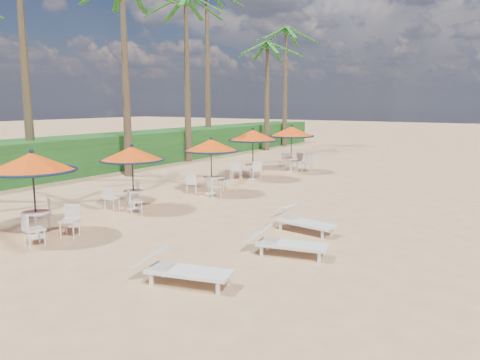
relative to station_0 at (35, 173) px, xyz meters
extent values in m
plane|color=tan|center=(4.87, 0.34, -1.70)|extent=(160.00, 160.00, 0.00)
cube|color=#194716|center=(-8.63, 11.34, -0.80)|extent=(3.00, 40.00, 1.80)
cylinder|color=black|center=(-0.05, -0.02, -0.59)|extent=(0.05, 0.05, 2.23)
cone|color=#E34D13|center=(-0.05, -0.02, 0.29)|extent=(2.23, 2.23, 0.48)
torus|color=#101B31|center=(-0.05, -0.02, 0.06)|extent=(2.23, 2.23, 0.07)
sphere|color=#101B31|center=(-0.05, -0.02, 0.57)|extent=(0.12, 0.12, 0.12)
cylinder|color=silver|center=(-0.05, -0.02, -1.04)|extent=(0.68, 0.68, 0.04)
cylinder|color=silver|center=(-0.05, -0.02, -1.36)|extent=(0.08, 0.08, 0.68)
cylinder|color=black|center=(-0.26, 3.65, -0.66)|extent=(0.05, 0.05, 2.08)
cone|color=#E34D13|center=(-0.26, 3.65, 0.16)|extent=(2.08, 2.08, 0.45)
torus|color=#101B31|center=(-0.26, 3.65, -0.05)|extent=(2.08, 2.08, 0.06)
sphere|color=#101B31|center=(-0.26, 3.65, 0.42)|extent=(0.11, 0.11, 0.11)
cylinder|color=silver|center=(-0.26, 3.65, -1.08)|extent=(0.63, 0.63, 0.04)
cylinder|color=silver|center=(-0.26, 3.65, -1.38)|extent=(0.07, 0.07, 0.63)
cylinder|color=black|center=(0.27, 7.24, -0.64)|extent=(0.05, 0.05, 2.11)
cone|color=#E34D13|center=(0.27, 7.24, 0.18)|extent=(2.11, 2.11, 0.46)
torus|color=#101B31|center=(0.27, 7.24, -0.03)|extent=(2.11, 2.11, 0.06)
sphere|color=#101B31|center=(0.27, 7.24, 0.45)|extent=(0.11, 0.11, 0.11)
cylinder|color=silver|center=(0.27, 7.24, -1.07)|extent=(0.64, 0.64, 0.04)
cylinder|color=silver|center=(0.27, 7.24, -1.38)|extent=(0.07, 0.07, 0.64)
cylinder|color=black|center=(-0.18, 11.03, -0.56)|extent=(0.05, 0.05, 2.27)
cone|color=#E34D13|center=(-0.18, 11.03, 0.33)|extent=(2.27, 2.27, 0.49)
torus|color=#101B31|center=(-0.18, 11.03, 0.10)|extent=(2.27, 2.27, 0.07)
sphere|color=#101B31|center=(-0.18, 11.03, 0.61)|extent=(0.12, 0.12, 0.12)
cylinder|color=silver|center=(-0.18, 11.03, -1.03)|extent=(0.69, 0.69, 0.04)
cylinder|color=silver|center=(-0.18, 11.03, -1.35)|extent=(0.08, 0.08, 0.69)
cylinder|color=black|center=(0.20, 14.13, -0.55)|extent=(0.05, 0.05, 2.30)
cone|color=#E34D13|center=(0.20, 14.13, 0.35)|extent=(2.30, 2.30, 0.50)
torus|color=#101B31|center=(0.20, 14.13, 0.12)|extent=(2.30, 2.30, 0.07)
sphere|color=#101B31|center=(0.20, 14.13, 0.64)|extent=(0.12, 0.12, 0.12)
cylinder|color=silver|center=(0.20, 14.13, -1.02)|extent=(0.70, 0.70, 0.04)
cylinder|color=silver|center=(0.20, 14.13, -1.35)|extent=(0.08, 0.08, 0.70)
cube|color=silver|center=(5.39, -0.43, -1.42)|extent=(1.77, 1.01, 0.07)
cube|color=silver|center=(4.59, -0.64, -1.21)|extent=(0.69, 0.73, 0.41)
cube|color=silver|center=(5.39, -0.43, -1.58)|extent=(0.06, 0.06, 0.24)
cube|color=silver|center=(6.26, 2.23, -1.43)|extent=(1.70, 0.95, 0.07)
cube|color=silver|center=(5.48, 2.03, -1.23)|extent=(0.66, 0.70, 0.40)
cube|color=silver|center=(6.26, 2.23, -1.59)|extent=(0.06, 0.06, 0.23)
cube|color=silver|center=(5.69, 4.19, -1.43)|extent=(1.68, 0.81, 0.07)
cube|color=silver|center=(4.89, 4.30, -1.22)|extent=(0.62, 0.66, 0.40)
cube|color=silver|center=(5.69, 4.19, -1.59)|extent=(0.06, 0.06, 0.23)
cone|color=brown|center=(-8.55, 5.45, 3.17)|extent=(0.44, 0.44, 9.75)
cone|color=brown|center=(-5.68, 8.65, 2.67)|extent=(0.44, 0.44, 8.73)
cone|color=brown|center=(-6.93, 14.67, 2.89)|extent=(0.44, 0.44, 9.17)
sphere|color=#1A5B1A|center=(-6.93, 14.67, 7.47)|extent=(0.56, 0.56, 0.56)
cone|color=brown|center=(-8.64, 18.95, 3.68)|extent=(0.44, 0.44, 10.77)
cone|color=brown|center=(-6.26, 22.94, 2.05)|extent=(0.44, 0.44, 7.50)
sphere|color=#1A5B1A|center=(-6.26, 22.94, 5.80)|extent=(0.56, 0.56, 0.56)
cone|color=brown|center=(-6.88, 26.93, 2.82)|extent=(0.44, 0.44, 9.04)
sphere|color=#1A5B1A|center=(-6.88, 26.93, 7.34)|extent=(0.56, 0.56, 0.56)
camera|label=1|loc=(10.87, -7.07, 1.78)|focal=35.00mm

